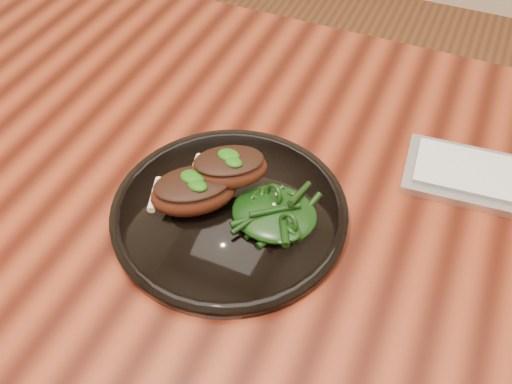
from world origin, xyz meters
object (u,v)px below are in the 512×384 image
Objects in this scene: desk at (289,219)px; greens_heap at (274,210)px; plate at (229,212)px; lamb_chop_front at (193,191)px.

greens_heap is (0.01, -0.09, 0.12)m from desk.
desk is at bearing 61.03° from plate.
plate is 0.06m from lamb_chop_front.
lamb_chop_front is at bearing -170.96° from greens_heap.
lamb_chop_front is at bearing -165.90° from plate.
desk is 5.23× the size of plate.
greens_heap is (0.06, 0.01, 0.03)m from plate.
plate is 0.07m from greens_heap.
lamb_chop_front reaches higher than desk.
greens_heap is at bearing -84.19° from desk.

